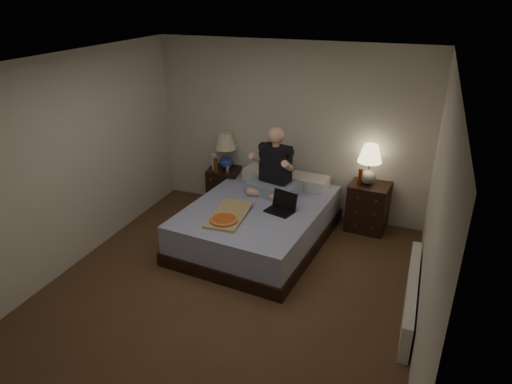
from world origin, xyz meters
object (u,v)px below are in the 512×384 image
at_px(nightstand_right, 368,207).
at_px(radiator, 411,295).
at_px(beer_bottle_left, 216,165).
at_px(laptop, 280,203).
at_px(nightstand_left, 225,187).
at_px(water_bottle, 214,162).
at_px(bed, 258,223).
at_px(lamp_right, 369,165).
at_px(soda_can, 228,169).
at_px(beer_bottle_right, 360,176).
at_px(pizza_box, 224,220).
at_px(lamp_left, 226,151).
at_px(person, 274,162).

distance_m(nightstand_right, radiator, 1.83).
height_order(beer_bottle_left, laptop, beer_bottle_left).
bearing_deg(beer_bottle_left, nightstand_left, 78.14).
bearing_deg(water_bottle, bed, -37.81).
bearing_deg(nightstand_left, bed, -51.99).
bearing_deg(lamp_right, nightstand_right, 0.00).
relative_size(water_bottle, soda_can, 2.50).
bearing_deg(beer_bottle_right, laptop, -132.85).
relative_size(lamp_right, water_bottle, 2.24).
height_order(beer_bottle_left, radiator, beer_bottle_left).
bearing_deg(water_bottle, beer_bottle_right, 1.23).
bearing_deg(radiator, bed, 158.07).
xyz_separation_m(beer_bottle_right, laptop, (-0.84, -0.91, -0.14)).
relative_size(soda_can, radiator, 0.06).
distance_m(pizza_box, radiator, 2.25).
distance_m(nightstand_left, lamp_right, 2.24).
bearing_deg(nightstand_right, water_bottle, -171.59).
bearing_deg(nightstand_left, lamp_left, 18.82).
bearing_deg(bed, nightstand_right, 39.22).
height_order(soda_can, radiator, soda_can).
bearing_deg(beer_bottle_left, bed, -35.86).
height_order(bed, beer_bottle_left, beer_bottle_left).
height_order(bed, nightstand_left, nightstand_left).
height_order(soda_can, person, person).
bearing_deg(nightstand_left, lamp_right, -7.10).
bearing_deg(laptop, soda_can, 158.25).
bearing_deg(soda_can, bed, -44.47).
bearing_deg(pizza_box, laptop, 40.68).
relative_size(nightstand_right, lamp_right, 1.21).
bearing_deg(lamp_right, soda_can, -176.49).
xyz_separation_m(nightstand_left, lamp_left, (0.03, 0.02, 0.58)).
distance_m(beer_bottle_left, laptop, 1.46).
xyz_separation_m(bed, soda_can, (-0.76, 0.75, 0.39)).
relative_size(lamp_left, radiator, 0.35).
height_order(bed, lamp_left, lamp_left).
relative_size(lamp_left, beer_bottle_left, 2.43).
bearing_deg(water_bottle, nightstand_right, 2.58).
distance_m(soda_can, person, 0.96).
bearing_deg(bed, lamp_right, 40.21).
distance_m(nightstand_right, lamp_right, 0.62).
bearing_deg(beer_bottle_right, nightstand_right, 21.96).
distance_m(nightstand_right, beer_bottle_right, 0.48).
bearing_deg(pizza_box, person, 71.17).
bearing_deg(soda_can, water_bottle, 174.89).
distance_m(laptop, pizza_box, 0.75).
distance_m(soda_can, laptop, 1.38).
relative_size(bed, radiator, 1.34).
bearing_deg(nightstand_left, water_bottle, -150.43).
distance_m(bed, lamp_left, 1.36).
distance_m(soda_can, beer_bottle_right, 1.94).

